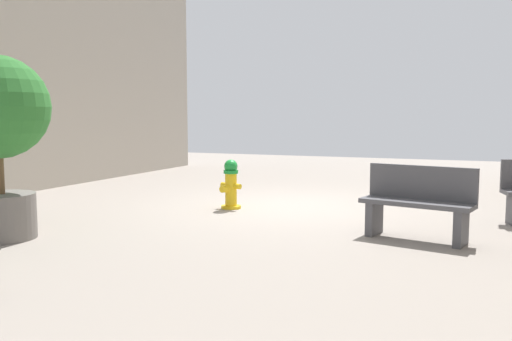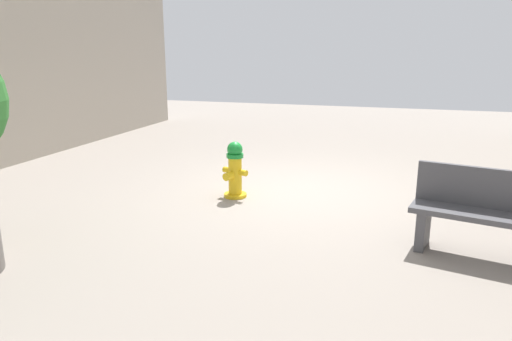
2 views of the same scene
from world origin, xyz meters
name	(u,v)px [view 1 (image 1 of 2)]	position (x,y,z in m)	size (l,w,h in m)	color
ground_plane	(288,206)	(0.00, 0.00, 0.00)	(23.40, 23.40, 0.00)	gray
fire_hydrant	(231,184)	(0.83, 0.59, 0.42)	(0.43, 0.41, 0.85)	gold
bench_far	(418,202)	(-2.39, 1.76, 0.48)	(1.47, 0.73, 0.95)	#4C4C51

